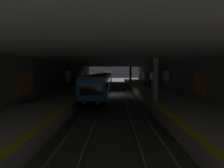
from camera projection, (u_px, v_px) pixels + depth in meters
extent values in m
plane|color=#42423F|center=(114.00, 94.00, 26.89)|extent=(120.00, 120.00, 0.00)
cube|color=gray|center=(130.00, 94.00, 26.84)|extent=(60.00, 0.09, 0.16)
cube|color=gray|center=(122.00, 94.00, 26.86)|extent=(60.00, 0.09, 0.16)
cube|color=gray|center=(105.00, 94.00, 26.90)|extent=(60.00, 0.09, 0.16)
cube|color=gray|center=(97.00, 94.00, 26.92)|extent=(60.00, 0.09, 0.16)
cube|color=#B7B2A8|center=(150.00, 92.00, 26.75)|extent=(60.00, 5.30, 1.05)
cube|color=yellow|center=(137.00, 89.00, 26.73)|extent=(60.00, 0.60, 0.01)
cube|color=#B7B2A8|center=(77.00, 92.00, 26.93)|extent=(60.00, 5.30, 1.05)
cube|color=yellow|center=(90.00, 89.00, 26.85)|extent=(60.00, 0.60, 0.01)
cube|color=slate|center=(167.00, 79.00, 26.50)|extent=(60.00, 0.50, 5.60)
cube|color=orange|center=(199.00, 83.00, 15.98)|extent=(2.51, 0.06, 2.50)
cube|color=#BF4C8C|center=(166.00, 78.00, 26.19)|extent=(2.70, 0.06, 2.54)
cube|color=orange|center=(152.00, 76.00, 36.07)|extent=(3.20, 0.06, 1.98)
cube|color=#338CCC|center=(144.00, 75.00, 46.43)|extent=(3.19, 0.06, 2.08)
cube|color=slate|center=(61.00, 79.00, 26.77)|extent=(60.00, 0.50, 5.60)
cube|color=orange|center=(26.00, 83.00, 15.81)|extent=(3.16, 0.06, 2.42)
cube|color=gold|center=(68.00, 77.00, 30.05)|extent=(3.13, 0.06, 2.37)
cube|color=orange|center=(82.00, 75.00, 43.67)|extent=(2.47, 0.06, 2.32)
cube|color=beige|center=(114.00, 62.00, 26.37)|extent=(60.00, 19.40, 0.40)
cylinder|color=gray|center=(155.00, 80.00, 15.50)|extent=(0.56, 0.56, 4.55)
cylinder|color=gray|center=(130.00, 74.00, 39.20)|extent=(0.56, 0.56, 4.55)
cube|color=#19569E|center=(99.00, 85.00, 23.54)|extent=(17.75, 2.80, 2.70)
cube|color=#14663D|center=(100.00, 91.00, 23.64)|extent=(17.75, 2.82, 0.56)
cube|color=black|center=(99.00, 82.00, 23.51)|extent=(16.33, 2.83, 0.90)
cube|color=#47474C|center=(99.00, 75.00, 23.41)|extent=(17.40, 2.58, 0.24)
cube|color=black|center=(96.00, 100.00, 18.82)|extent=(2.20, 1.64, 0.76)
cube|color=black|center=(102.00, 90.00, 28.54)|extent=(2.20, 1.64, 0.76)
cube|color=black|center=(91.00, 90.00, 14.65)|extent=(0.04, 2.24, 1.10)
cylinder|color=silver|center=(97.00, 103.00, 14.76)|extent=(0.04, 0.24, 0.24)
cylinder|color=silver|center=(84.00, 103.00, 14.78)|extent=(0.04, 0.24, 0.24)
cube|color=#19569E|center=(106.00, 79.00, 41.82)|extent=(17.75, 2.80, 2.70)
cube|color=#14663D|center=(106.00, 82.00, 41.92)|extent=(17.75, 2.82, 0.56)
cube|color=black|center=(106.00, 77.00, 41.79)|extent=(16.33, 2.83, 0.90)
cube|color=#47474C|center=(106.00, 73.00, 41.69)|extent=(17.40, 2.58, 0.24)
cube|color=black|center=(105.00, 86.00, 37.09)|extent=(2.20, 1.64, 0.76)
cube|color=black|center=(107.00, 83.00, 46.82)|extent=(2.20, 1.64, 0.76)
cube|color=#19569E|center=(108.00, 76.00, 60.10)|extent=(17.75, 2.80, 2.70)
cube|color=#14663D|center=(108.00, 79.00, 60.20)|extent=(17.75, 2.82, 0.56)
cube|color=black|center=(108.00, 75.00, 60.07)|extent=(16.33, 2.83, 0.90)
cube|color=#47474C|center=(108.00, 72.00, 59.97)|extent=(17.40, 2.58, 0.24)
cube|color=black|center=(108.00, 81.00, 55.37)|extent=(2.20, 1.64, 0.76)
cube|color=black|center=(109.00, 79.00, 65.10)|extent=(2.20, 1.64, 0.76)
cylinder|color=#262628|center=(157.00, 86.00, 29.22)|extent=(0.08, 0.08, 0.42)
cylinder|color=#262628|center=(155.00, 85.00, 30.58)|extent=(0.08, 0.08, 0.42)
cube|color=gray|center=(156.00, 84.00, 29.88)|extent=(1.70, 0.44, 0.08)
cube|color=gray|center=(157.00, 83.00, 29.86)|extent=(1.70, 0.06, 0.40)
cylinder|color=#262628|center=(149.00, 83.00, 35.69)|extent=(0.08, 0.08, 0.42)
cylinder|color=#262628|center=(148.00, 83.00, 37.04)|extent=(0.08, 0.08, 0.42)
cube|color=gray|center=(149.00, 82.00, 36.34)|extent=(1.70, 0.44, 0.08)
cube|color=gray|center=(150.00, 81.00, 36.32)|extent=(1.70, 0.06, 0.40)
cylinder|color=#262628|center=(0.00, 111.00, 11.27)|extent=(0.08, 0.08, 0.42)
cylinder|color=#262628|center=(27.00, 101.00, 14.82)|extent=(0.08, 0.08, 0.42)
cylinder|color=#262628|center=(35.00, 99.00, 16.17)|extent=(0.08, 0.08, 0.42)
cube|color=gray|center=(31.00, 97.00, 15.47)|extent=(1.70, 0.44, 0.08)
cube|color=gray|center=(29.00, 95.00, 15.46)|extent=(1.70, 0.06, 0.40)
cylinder|color=#262628|center=(38.00, 97.00, 16.98)|extent=(0.08, 0.08, 0.42)
cylinder|color=#262628|center=(44.00, 95.00, 18.34)|extent=(0.08, 0.08, 0.42)
cube|color=gray|center=(41.00, 94.00, 17.64)|extent=(1.70, 0.44, 0.08)
cube|color=gray|center=(39.00, 92.00, 17.62)|extent=(1.70, 0.06, 0.40)
cylinder|color=#464646|center=(150.00, 86.00, 26.67)|extent=(0.16, 0.16, 0.88)
cylinder|color=#464646|center=(150.00, 86.00, 26.87)|extent=(0.16, 0.16, 0.88)
cube|color=#333338|center=(150.00, 82.00, 26.70)|extent=(0.36, 0.22, 0.62)
cylinder|color=#333338|center=(150.00, 82.00, 26.46)|extent=(0.10, 0.10, 0.59)
cylinder|color=#333338|center=(149.00, 82.00, 26.95)|extent=(0.10, 0.10, 0.59)
sphere|color=tan|center=(150.00, 80.00, 26.66)|extent=(0.24, 0.24, 0.24)
cylinder|color=#3F3F3F|center=(153.00, 91.00, 20.90)|extent=(0.16, 0.16, 0.85)
cylinder|color=#3F3F3F|center=(152.00, 91.00, 21.10)|extent=(0.16, 0.16, 0.85)
cube|color=beige|center=(153.00, 85.00, 20.94)|extent=(0.36, 0.22, 0.60)
cylinder|color=beige|center=(153.00, 86.00, 20.70)|extent=(0.10, 0.10, 0.57)
cylinder|color=beige|center=(152.00, 86.00, 21.19)|extent=(0.10, 0.10, 0.57)
sphere|color=tan|center=(153.00, 82.00, 20.90)|extent=(0.23, 0.23, 0.23)
cube|color=black|center=(145.00, 85.00, 30.34)|extent=(0.39, 0.21, 0.69)
cylinder|color=#333333|center=(146.00, 82.00, 30.30)|extent=(0.02, 0.02, 0.30)
cylinder|color=#595B5E|center=(56.00, 91.00, 20.27)|extent=(0.44, 0.44, 0.85)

